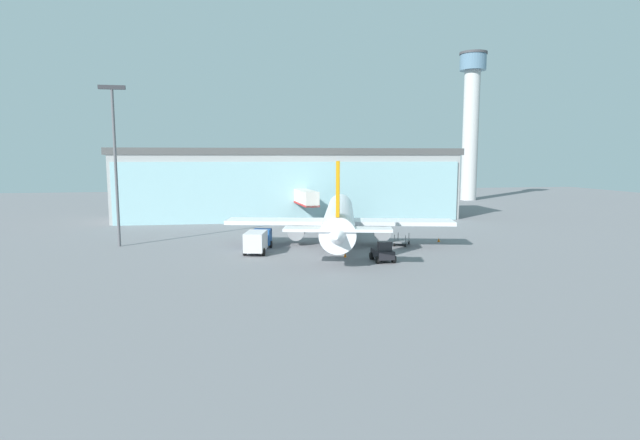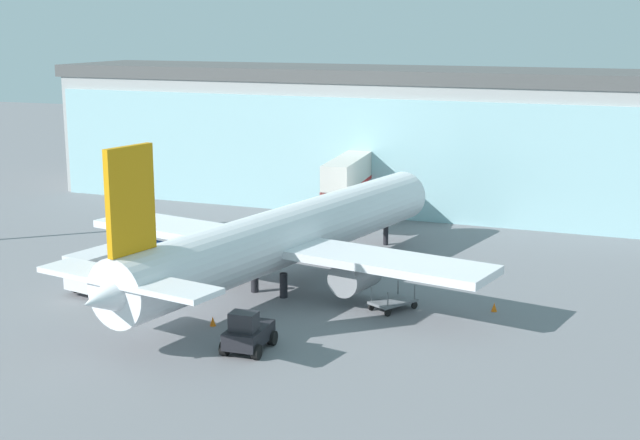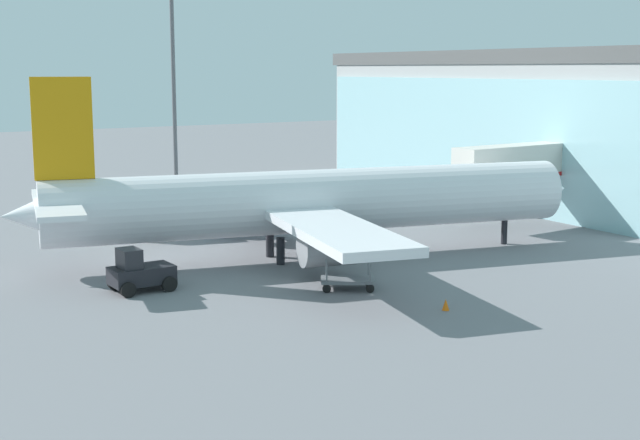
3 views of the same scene
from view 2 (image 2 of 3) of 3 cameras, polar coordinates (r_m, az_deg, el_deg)
ground at (r=52.86m, az=-8.74°, el=-6.44°), size 240.00×240.00×0.00m
terminal_building at (r=85.69m, az=3.09°, el=5.39°), size 63.04×15.14×12.97m
jet_bridge at (r=76.45m, az=2.02°, el=3.09°), size 3.13×12.28×5.95m
airplane at (r=58.03m, az=-2.16°, el=-1.06°), size 29.22×35.53×10.97m
catering_truck at (r=60.25m, az=-13.03°, el=-2.80°), size 3.89×7.61×2.65m
baggage_cart at (r=54.40m, az=4.69°, el=-5.23°), size 2.82×3.22×1.50m
pushback_tug at (r=47.62m, az=-4.64°, el=-7.24°), size 2.20×3.23×2.30m
safety_cone_nose at (r=51.83m, az=-6.88°, el=-6.45°), size 0.36×0.36×0.55m
safety_cone_wingtip at (r=54.97m, az=11.09°, el=-5.49°), size 0.36×0.36×0.55m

